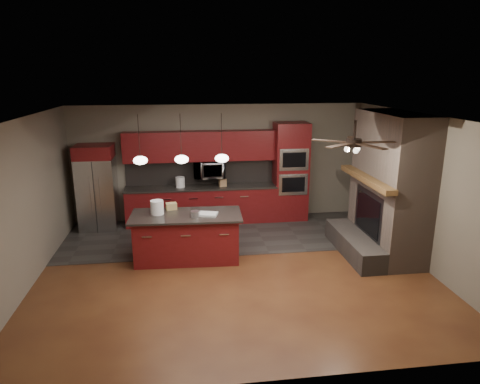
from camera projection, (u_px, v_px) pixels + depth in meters
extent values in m
plane|color=brown|center=(235.00, 270.00, 7.90)|extent=(7.00, 7.00, 0.00)
cube|color=white|center=(234.00, 117.00, 7.15)|extent=(7.00, 6.00, 0.02)
cube|color=#6E6558|center=(220.00, 163.00, 10.39)|extent=(7.00, 0.02, 2.80)
cube|color=#6E6558|center=(420.00, 190.00, 7.97)|extent=(0.02, 6.00, 2.80)
cube|color=#6E6558|center=(25.00, 205.00, 7.08)|extent=(0.02, 6.00, 2.80)
cube|color=#2E2C29|center=(225.00, 234.00, 9.62)|extent=(7.00, 2.40, 0.01)
cube|color=#725F52|center=(390.00, 185.00, 8.30)|extent=(0.80, 2.00, 2.80)
cube|color=#413B35|center=(354.00, 244.00, 8.54)|extent=(0.50, 2.00, 0.40)
cube|color=#2D2D30|center=(369.00, 214.00, 8.41)|extent=(0.05, 1.20, 0.95)
cube|color=black|center=(368.00, 214.00, 8.40)|extent=(0.02, 1.00, 0.75)
cube|color=brown|center=(366.00, 179.00, 8.20)|extent=(0.22, 2.10, 0.10)
cube|color=maroon|center=(202.00, 205.00, 10.30)|extent=(3.55, 0.60, 0.86)
cube|color=black|center=(201.00, 187.00, 10.18)|extent=(3.59, 0.64, 0.04)
cube|color=black|center=(200.00, 172.00, 10.36)|extent=(3.55, 0.03, 0.60)
cube|color=maroon|center=(200.00, 146.00, 10.04)|extent=(3.55, 0.35, 0.70)
cube|color=maroon|center=(290.00, 172.00, 10.38)|extent=(0.80, 0.60, 2.38)
cube|color=silver|center=(293.00, 185.00, 10.15)|extent=(0.70, 0.03, 0.52)
cube|color=black|center=(293.00, 185.00, 10.13)|extent=(0.55, 0.02, 0.35)
cube|color=silver|center=(294.00, 160.00, 9.99)|extent=(0.70, 0.03, 0.52)
cube|color=black|center=(294.00, 160.00, 9.97)|extent=(0.55, 0.02, 0.35)
imported|color=silver|center=(209.00, 169.00, 10.14)|extent=(0.73, 0.41, 0.50)
cube|color=silver|center=(98.00, 194.00, 9.81)|extent=(0.83, 0.72, 1.66)
cube|color=#2D2D30|center=(95.00, 198.00, 9.47)|extent=(0.02, 0.02, 1.64)
cube|color=silver|center=(90.00, 196.00, 9.43)|extent=(0.03, 0.03, 0.83)
cube|color=silver|center=(99.00, 196.00, 9.46)|extent=(0.03, 0.03, 0.83)
cube|color=maroon|center=(94.00, 152.00, 9.55)|extent=(0.83, 0.72, 0.30)
cube|color=maroon|center=(187.00, 238.00, 8.23)|extent=(1.98, 0.89, 0.88)
cube|color=black|center=(186.00, 215.00, 8.10)|extent=(2.14, 1.05, 0.04)
cylinder|color=white|center=(157.00, 207.00, 8.08)|extent=(0.31, 0.31, 0.27)
cylinder|color=silver|center=(195.00, 214.00, 7.94)|extent=(0.18, 0.18, 0.11)
cube|color=silver|center=(207.00, 214.00, 8.06)|extent=(0.42, 0.35, 0.04)
cube|color=tan|center=(171.00, 206.00, 8.38)|extent=(0.23, 0.19, 0.13)
cylinder|color=white|center=(180.00, 182.00, 10.08)|extent=(0.26, 0.26, 0.25)
cube|color=#A07A53|center=(223.00, 183.00, 10.17)|extent=(0.18, 0.15, 0.18)
cylinder|color=black|center=(139.00, 136.00, 7.71)|extent=(0.01, 0.01, 0.78)
ellipsoid|color=white|center=(140.00, 160.00, 7.83)|extent=(0.26, 0.26, 0.16)
cylinder|color=black|center=(181.00, 135.00, 7.81)|extent=(0.01, 0.01, 0.78)
ellipsoid|color=white|center=(182.00, 159.00, 7.93)|extent=(0.26, 0.26, 0.16)
cylinder|color=black|center=(222.00, 134.00, 7.90)|extent=(0.01, 0.01, 0.78)
ellipsoid|color=white|center=(222.00, 158.00, 8.02)|extent=(0.26, 0.26, 0.16)
cylinder|color=black|center=(355.00, 130.00, 6.65)|extent=(0.04, 0.04, 0.30)
cylinder|color=black|center=(354.00, 143.00, 6.71)|extent=(0.24, 0.24, 0.12)
cube|color=black|center=(377.00, 142.00, 6.76)|extent=(0.60, 0.12, 0.01)
cube|color=black|center=(352.00, 139.00, 7.07)|extent=(0.30, 0.61, 0.01)
cube|color=black|center=(330.00, 141.00, 6.88)|extent=(0.56, 0.45, 0.01)
cube|color=black|center=(340.00, 145.00, 6.46)|extent=(0.56, 0.45, 0.01)
cube|color=black|center=(371.00, 146.00, 6.38)|extent=(0.30, 0.61, 0.01)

